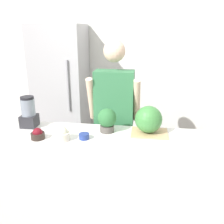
# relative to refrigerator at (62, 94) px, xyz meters

# --- Properties ---
(wall_back) EXTENTS (8.00, 0.06, 2.60)m
(wall_back) POSITION_rel_refrigerator_xyz_m (0.89, 0.36, 0.36)
(wall_back) COLOR white
(wall_back) RESTS_ON ground_plane
(counter_island) EXTENTS (2.01, 0.72, 0.88)m
(counter_island) POSITION_rel_refrigerator_xyz_m (0.89, -1.33, -0.50)
(counter_island) COLOR white
(counter_island) RESTS_ON ground_plane
(refrigerator) EXTENTS (0.68, 0.65, 1.87)m
(refrigerator) POSITION_rel_refrigerator_xyz_m (0.00, 0.00, 0.00)
(refrigerator) COLOR #B7B7BC
(refrigerator) RESTS_ON ground_plane
(person) EXTENTS (0.55, 0.27, 1.71)m
(person) POSITION_rel_refrigerator_xyz_m (0.85, -0.77, -0.05)
(person) COLOR #333338
(person) RESTS_ON ground_plane
(cutting_board) EXTENTS (0.34, 0.26, 0.01)m
(cutting_board) POSITION_rel_refrigerator_xyz_m (1.23, -1.14, -0.05)
(cutting_board) COLOR tan
(cutting_board) RESTS_ON counter_island
(watermelon) EXTENTS (0.25, 0.25, 0.25)m
(watermelon) POSITION_rel_refrigerator_xyz_m (1.21, -1.13, 0.08)
(watermelon) COLOR #3D7F3D
(watermelon) RESTS_ON cutting_board
(bowl_cherries) EXTENTS (0.12, 0.12, 0.10)m
(bowl_cherries) POSITION_rel_refrigerator_xyz_m (0.24, -1.38, -0.01)
(bowl_cherries) COLOR #2D231E
(bowl_cherries) RESTS_ON counter_island
(bowl_cream) EXTENTS (0.15, 0.15, 0.13)m
(bowl_cream) POSITION_rel_refrigerator_xyz_m (0.46, -1.38, -0.00)
(bowl_cream) COLOR beige
(bowl_cream) RESTS_ON counter_island
(bowl_small_blue) EXTENTS (0.09, 0.09, 0.05)m
(bowl_small_blue) POSITION_rel_refrigerator_xyz_m (0.65, -1.33, -0.03)
(bowl_small_blue) COLOR navy
(bowl_small_blue) RESTS_ON counter_island
(blender) EXTENTS (0.15, 0.15, 0.31)m
(blender) POSITION_rel_refrigerator_xyz_m (0.04, -1.12, 0.09)
(blender) COLOR #28282D
(blender) RESTS_ON counter_island
(potted_plant) EXTENTS (0.18, 0.18, 0.23)m
(potted_plant) POSITION_rel_refrigerator_xyz_m (0.83, -1.14, 0.07)
(potted_plant) COLOR #514C47
(potted_plant) RESTS_ON counter_island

